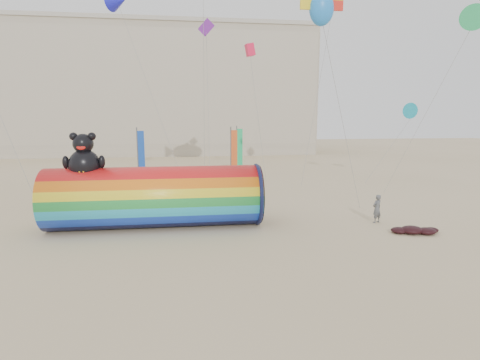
{
  "coord_description": "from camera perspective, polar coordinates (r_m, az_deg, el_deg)",
  "views": [
    {
      "loc": [
        -2.41,
        -20.04,
        6.07
      ],
      "look_at": [
        0.5,
        1.5,
        2.4
      ],
      "focal_mm": 28.0,
      "sensor_mm": 36.0,
      "label": 1
    }
  ],
  "objects": [
    {
      "name": "hotel_building",
      "position": [
        66.82,
        -16.34,
        12.85
      ],
      "size": [
        60.4,
        15.4,
        20.6
      ],
      "color": "#B7AD99",
      "rests_on": "ground"
    },
    {
      "name": "windsock_assembly",
      "position": [
        21.26,
        -12.74,
        -2.31
      ],
      "size": [
        11.62,
        3.54,
        5.36
      ],
      "color": "red",
      "rests_on": "ground"
    },
    {
      "name": "kite_handler",
      "position": [
        23.09,
        20.14,
        -4.13
      ],
      "size": [
        0.71,
        0.6,
        1.66
      ],
      "primitive_type": "imported",
      "rotation": [
        0.0,
        0.0,
        3.54
      ],
      "color": "#505357",
      "rests_on": "ground"
    },
    {
      "name": "festival_banners",
      "position": [
        35.06,
        -5.12,
        3.93
      ],
      "size": [
        9.86,
        4.51,
        5.2
      ],
      "color": "#59595E",
      "rests_on": "ground"
    },
    {
      "name": "ground",
      "position": [
        21.08,
        -0.81,
        -7.15
      ],
      "size": [
        160.0,
        160.0,
        0.0
      ],
      "primitive_type": "plane",
      "color": "#CCB58C",
      "rests_on": "ground"
    },
    {
      "name": "fabric_bundle",
      "position": [
        21.95,
        25.1,
        -6.93
      ],
      "size": [
        2.62,
        1.35,
        0.41
      ],
      "color": "black",
      "rests_on": "ground"
    }
  ]
}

